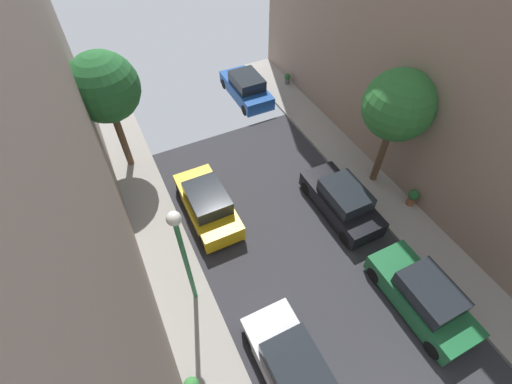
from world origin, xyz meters
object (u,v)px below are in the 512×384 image
(parked_car_right_3, at_px, (342,200))
(potted_plant_4, at_px, (413,197))
(parked_car_right_4, at_px, (246,88))
(parked_car_right_2, at_px, (423,296))
(parked_car_left_3, at_px, (294,370))
(parked_car_left_4, at_px, (208,204))
(street_tree_0, at_px, (104,88))
(street_tree_1, at_px, (398,106))
(potted_plant_5, at_px, (287,78))
(lamp_post, at_px, (182,247))

(parked_car_right_3, xyz_separation_m, potted_plant_4, (3.04, -1.18, -0.09))
(parked_car_right_4, height_order, potted_plant_4, parked_car_right_4)
(parked_car_right_2, relative_size, potted_plant_4, 4.91)
(parked_car_right_2, xyz_separation_m, parked_car_right_4, (0.00, 14.96, 0.00))
(potted_plant_4, bearing_deg, parked_car_right_4, 105.29)
(parked_car_right_2, relative_size, parked_car_right_3, 1.00)
(parked_car_left_3, distance_m, parked_car_right_2, 5.40)
(parked_car_left_4, bearing_deg, street_tree_0, 116.93)
(parked_car_right_4, xyz_separation_m, street_tree_1, (2.56, -9.09, 3.64))
(parked_car_right_4, relative_size, street_tree_0, 0.72)
(parked_car_left_3, height_order, potted_plant_5, parked_car_left_3)
(parked_car_left_4, xyz_separation_m, potted_plant_5, (8.35, 7.64, -0.21))
(parked_car_left_3, bearing_deg, potted_plant_4, 24.88)
(street_tree_0, bearing_deg, street_tree_1, -31.31)
(potted_plant_5, bearing_deg, parked_car_right_4, -177.58)
(parked_car_left_3, xyz_separation_m, parked_car_right_2, (5.40, 0.08, 0.00))
(potted_plant_4, distance_m, lamp_post, 10.73)
(parked_car_right_2, bearing_deg, parked_car_left_3, -179.18)
(street_tree_0, bearing_deg, parked_car_left_3, -78.91)
(parked_car_right_2, distance_m, potted_plant_5, 15.37)
(parked_car_right_2, xyz_separation_m, parked_car_right_3, (0.00, 5.01, 0.00))
(parked_car_left_4, relative_size, potted_plant_4, 4.91)
(parked_car_left_3, relative_size, potted_plant_4, 4.91)
(potted_plant_4, bearing_deg, parked_car_right_2, -128.40)
(parked_car_right_2, height_order, potted_plant_5, parked_car_right_2)
(parked_car_left_3, distance_m, potted_plant_4, 9.30)
(street_tree_1, distance_m, lamp_post, 10.09)
(parked_car_left_4, height_order, street_tree_0, street_tree_0)
(parked_car_right_4, distance_m, potted_plant_5, 2.96)
(parked_car_right_3, relative_size, lamp_post, 0.84)
(parked_car_right_4, bearing_deg, street_tree_1, -74.28)
(parked_car_right_2, height_order, street_tree_0, street_tree_0)
(potted_plant_4, xyz_separation_m, lamp_post, (-10.34, 0.10, 2.86))
(parked_car_left_4, distance_m, parked_car_right_3, 5.92)
(street_tree_0, height_order, potted_plant_4, street_tree_0)
(parked_car_right_4, bearing_deg, street_tree_0, -160.33)
(parked_car_right_2, bearing_deg, parked_car_right_3, 90.00)
(parked_car_left_3, xyz_separation_m, parked_car_right_3, (5.40, 5.09, 0.00))
(parked_car_right_2, height_order, street_tree_1, street_tree_1)
(lamp_post, bearing_deg, parked_car_right_2, -28.30)
(parked_car_left_3, relative_size, parked_car_right_3, 1.00)
(street_tree_1, relative_size, potted_plant_5, 8.52)
(parked_car_left_4, distance_m, street_tree_0, 6.50)
(parked_car_right_3, bearing_deg, parked_car_right_2, -90.00)
(parked_car_right_2, xyz_separation_m, street_tree_1, (2.56, 5.87, 3.64))
(parked_car_right_2, relative_size, parked_car_right_4, 1.00)
(parked_car_right_2, bearing_deg, parked_car_right_4, 90.00)
(street_tree_0, xyz_separation_m, potted_plant_4, (10.84, -8.34, -3.86))
(potted_plant_4, bearing_deg, street_tree_1, 103.34)
(parked_car_left_3, relative_size, parked_car_right_2, 1.00)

